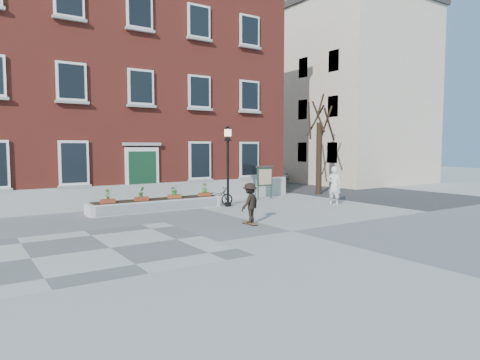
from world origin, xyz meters
TOP-DOWN VIEW (x-y plane):
  - ground at (0.00, 0.00)m, footprint 100.00×100.00m
  - checker_patch at (-6.00, 1.00)m, footprint 6.00×6.00m
  - bicycle at (1.07, 7.00)m, footprint 1.81×0.98m
  - parked_car at (11.38, 17.35)m, footprint 2.89×4.97m
  - bystander at (6.22, 4.02)m, footprint 0.70×0.84m
  - brick_building at (-2.00, 13.98)m, footprint 18.40×10.85m
  - planter_assembly at (-1.99, 7.18)m, footprint 6.20×1.12m
  - bare_tree at (9.01, 8.01)m, footprint 1.83×1.83m
  - side_street at (17.99, 19.78)m, footprint 15.20×36.00m
  - lamp_post at (1.43, 6.46)m, footprint 0.40×0.40m
  - notice_board at (4.65, 7.76)m, footprint 1.10×0.16m
  - skateboarder at (-0.48, 1.86)m, footprint 1.11×0.90m

SIDE VIEW (x-z plane):
  - ground at x=0.00m, z-range 0.00..0.00m
  - checker_patch at x=-6.00m, z-range 0.00..0.01m
  - planter_assembly at x=-1.99m, z-range -0.27..0.88m
  - bicycle at x=1.07m, z-range 0.00..0.91m
  - parked_car at x=11.38m, z-range 0.00..1.55m
  - skateboarder at x=-0.48m, z-range 0.03..1.61m
  - bystander at x=6.22m, z-range 0.00..1.95m
  - notice_board at x=4.65m, z-range 0.33..2.20m
  - lamp_post at x=1.43m, z-range 0.57..4.50m
  - bare_tree at x=9.01m, z-range -0.29..5.87m
  - brick_building at x=-2.00m, z-range 0.00..12.60m
  - side_street at x=17.99m, z-range -0.23..14.27m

